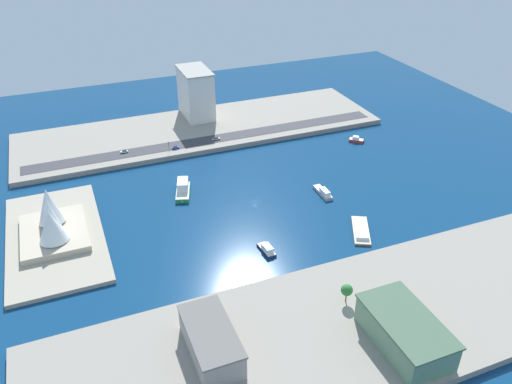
{
  "coord_description": "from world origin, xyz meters",
  "views": [
    {
      "loc": [
        -216.34,
        86.66,
        144.55
      ],
      "look_at": [
        1.3,
        -1.21,
        4.9
      ],
      "focal_mm": 36.5,
      "sensor_mm": 36.0,
      "label": 1
    }
  ],
  "objects_px": {
    "yacht_sleek_gray": "(323,192)",
    "traffic_light_waterfront": "(169,145)",
    "sedan_silver": "(216,139)",
    "carpark_squat_concrete": "(211,341)",
    "hatchback_blue": "(176,147)",
    "hotel_broad_white": "(196,93)",
    "terminal_long_green": "(405,332)",
    "opera_landmark": "(52,222)",
    "patrol_launch_navy": "(267,249)",
    "ferry_green_doubledeck": "(183,189)",
    "barge_flat_brown": "(361,231)",
    "van_white": "(124,151)",
    "tugboat_red": "(356,140)"
  },
  "relations": [
    {
      "from": "yacht_sleek_gray",
      "to": "hatchback_blue",
      "type": "height_order",
      "value": "hatchback_blue"
    },
    {
      "from": "terminal_long_green",
      "to": "hatchback_blue",
      "type": "xyz_separation_m",
      "value": [
        185.18,
        35.35,
        -5.06
      ]
    },
    {
      "from": "hotel_broad_white",
      "to": "terminal_long_green",
      "type": "bearing_deg",
      "value": -178.08
    },
    {
      "from": "ferry_green_doubledeck",
      "to": "carpark_squat_concrete",
      "type": "height_order",
      "value": "carpark_squat_concrete"
    },
    {
      "from": "terminal_long_green",
      "to": "van_white",
      "type": "relative_size",
      "value": 7.81
    },
    {
      "from": "yacht_sleek_gray",
      "to": "sedan_silver",
      "type": "distance_m",
      "value": 87.92
    },
    {
      "from": "yacht_sleek_gray",
      "to": "barge_flat_brown",
      "type": "relative_size",
      "value": 0.69
    },
    {
      "from": "barge_flat_brown",
      "to": "patrol_launch_navy",
      "type": "relative_size",
      "value": 1.94
    },
    {
      "from": "carpark_squat_concrete",
      "to": "traffic_light_waterfront",
      "type": "bearing_deg",
      "value": -8.62
    },
    {
      "from": "patrol_launch_navy",
      "to": "van_white",
      "type": "relative_size",
      "value": 2.77
    },
    {
      "from": "yacht_sleek_gray",
      "to": "traffic_light_waterfront",
      "type": "distance_m",
      "value": 100.62
    },
    {
      "from": "patrol_launch_navy",
      "to": "yacht_sleek_gray",
      "type": "bearing_deg",
      "value": -53.65
    },
    {
      "from": "patrol_launch_navy",
      "to": "sedan_silver",
      "type": "xyz_separation_m",
      "value": [
        116.47,
        -14.21,
        2.57
      ]
    },
    {
      "from": "terminal_long_green",
      "to": "sedan_silver",
      "type": "relative_size",
      "value": 6.92
    },
    {
      "from": "patrol_launch_navy",
      "to": "traffic_light_waterfront",
      "type": "height_order",
      "value": "traffic_light_waterfront"
    },
    {
      "from": "carpark_squat_concrete",
      "to": "hatchback_blue",
      "type": "distance_m",
      "value": 166.15
    },
    {
      "from": "hotel_broad_white",
      "to": "opera_landmark",
      "type": "bearing_deg",
      "value": 137.78
    },
    {
      "from": "barge_flat_brown",
      "to": "carpark_squat_concrete",
      "type": "relative_size",
      "value": 0.77
    },
    {
      "from": "tugboat_red",
      "to": "ferry_green_doubledeck",
      "type": "bearing_deg",
      "value": 99.99
    },
    {
      "from": "patrol_launch_navy",
      "to": "hotel_broad_white",
      "type": "relative_size",
      "value": 0.38
    },
    {
      "from": "hotel_broad_white",
      "to": "opera_landmark",
      "type": "distance_m",
      "value": 153.81
    },
    {
      "from": "sedan_silver",
      "to": "patrol_launch_navy",
      "type": "bearing_deg",
      "value": 173.04
    },
    {
      "from": "terminal_long_green",
      "to": "hotel_broad_white",
      "type": "bearing_deg",
      "value": 1.92
    },
    {
      "from": "yacht_sleek_gray",
      "to": "patrol_launch_navy",
      "type": "xyz_separation_m",
      "value": [
        -35.36,
        48.05,
        0.02
      ]
    },
    {
      "from": "ferry_green_doubledeck",
      "to": "traffic_light_waterfront",
      "type": "height_order",
      "value": "traffic_light_waterfront"
    },
    {
      "from": "yacht_sleek_gray",
      "to": "ferry_green_doubledeck",
      "type": "height_order",
      "value": "ferry_green_doubledeck"
    },
    {
      "from": "barge_flat_brown",
      "to": "sedan_silver",
      "type": "relative_size",
      "value": 4.75
    },
    {
      "from": "tugboat_red",
      "to": "terminal_long_green",
      "type": "distance_m",
      "value": 175.99
    },
    {
      "from": "sedan_silver",
      "to": "opera_landmark",
      "type": "distance_m",
      "value": 124.37
    },
    {
      "from": "van_white",
      "to": "traffic_light_waterfront",
      "type": "bearing_deg",
      "value": -108.6
    },
    {
      "from": "carpark_squat_concrete",
      "to": "hotel_broad_white",
      "type": "relative_size",
      "value": 0.96
    },
    {
      "from": "barge_flat_brown",
      "to": "tugboat_red",
      "type": "bearing_deg",
      "value": -30.19
    },
    {
      "from": "tugboat_red",
      "to": "hotel_broad_white",
      "type": "bearing_deg",
      "value": 49.04
    },
    {
      "from": "sedan_silver",
      "to": "terminal_long_green",
      "type": "bearing_deg",
      "value": -177.54
    },
    {
      "from": "terminal_long_green",
      "to": "traffic_light_waterfront",
      "type": "xyz_separation_m",
      "value": [
        182.82,
        39.94,
        -1.65
      ]
    },
    {
      "from": "ferry_green_doubledeck",
      "to": "terminal_long_green",
      "type": "distance_m",
      "value": 143.4
    },
    {
      "from": "traffic_light_waterfront",
      "to": "opera_landmark",
      "type": "bearing_deg",
      "value": 132.32
    },
    {
      "from": "carpark_squat_concrete",
      "to": "yacht_sleek_gray",
      "type": "bearing_deg",
      "value": -46.62
    },
    {
      "from": "hotel_broad_white",
      "to": "van_white",
      "type": "height_order",
      "value": "hotel_broad_white"
    },
    {
      "from": "patrol_launch_navy",
      "to": "ferry_green_doubledeck",
      "type": "bearing_deg",
      "value": 18.45
    },
    {
      "from": "carpark_squat_concrete",
      "to": "van_white",
      "type": "distance_m",
      "value": 169.91
    },
    {
      "from": "barge_flat_brown",
      "to": "terminal_long_green",
      "type": "distance_m",
      "value": 73.31
    },
    {
      "from": "patrol_launch_navy",
      "to": "hotel_broad_white",
      "type": "distance_m",
      "value": 162.08
    },
    {
      "from": "terminal_long_green",
      "to": "sedan_silver",
      "type": "distance_m",
      "value": 188.2
    },
    {
      "from": "hatchback_blue",
      "to": "traffic_light_waterfront",
      "type": "distance_m",
      "value": 6.19
    },
    {
      "from": "carpark_squat_concrete",
      "to": "hotel_broad_white",
      "type": "distance_m",
      "value": 218.0
    },
    {
      "from": "yacht_sleek_gray",
      "to": "van_white",
      "type": "distance_m",
      "value": 124.64
    },
    {
      "from": "barge_flat_brown",
      "to": "tugboat_red",
      "type": "xyz_separation_m",
      "value": [
        89.52,
        -52.07,
        0.3
      ]
    },
    {
      "from": "yacht_sleek_gray",
      "to": "traffic_light_waterfront",
      "type": "relative_size",
      "value": 2.63
    },
    {
      "from": "patrol_launch_navy",
      "to": "carpark_squat_concrete",
      "type": "xyz_separation_m",
      "value": [
        -49.84,
        42.11,
        7.19
      ]
    }
  ]
}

